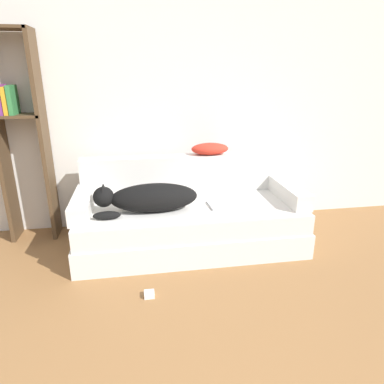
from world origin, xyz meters
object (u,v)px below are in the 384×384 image
object	(u,v)px
laptop	(227,204)
power_adapter	(149,294)
couch	(190,225)
dog	(148,198)
bookshelf	(20,129)
throw_pillow	(210,149)

from	to	relation	value
laptop	power_adapter	distance (m)	1.03
couch	dog	bearing A→B (deg)	-166.50
couch	dog	size ratio (longest dim) A/B	2.30
dog	bookshelf	distance (m)	1.29
dog	throw_pillow	distance (m)	0.81
couch	dog	world-z (taller)	dog
power_adapter	throw_pillow	bearing A→B (deg)	58.53
dog	laptop	distance (m)	0.68
dog	laptop	world-z (taller)	dog
couch	laptop	distance (m)	0.38
couch	laptop	bearing A→B (deg)	-12.84
couch	dog	xyz separation A→B (m)	(-0.36, -0.09, 0.32)
power_adapter	laptop	bearing A→B (deg)	41.63
power_adapter	dog	bearing A→B (deg)	86.12
couch	throw_pillow	size ratio (longest dim) A/B	5.52
bookshelf	couch	bearing A→B (deg)	-16.86
laptop	dog	bearing A→B (deg)	177.61
laptop	throw_pillow	bearing A→B (deg)	94.91
dog	throw_pillow	xyz separation A→B (m)	(0.61, 0.44, 0.29)
dog	power_adapter	bearing A→B (deg)	-93.88
couch	laptop	xyz separation A→B (m)	(0.31, -0.07, 0.21)
throw_pillow	laptop	bearing A→B (deg)	-81.32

